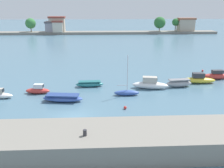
# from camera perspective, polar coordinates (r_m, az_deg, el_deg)

# --- Properties ---
(ground_plane) EXTENTS (400.00, 400.00, 0.00)m
(ground_plane) POSITION_cam_1_polar(r_m,az_deg,el_deg) (28.43, -8.69, -7.61)
(ground_plane) COLOR slate
(seawall_embankment) EXTENTS (77.17, 5.31, 1.99)m
(seawall_embankment) POSITION_cam_1_polar(r_m,az_deg,el_deg) (21.88, -10.57, -13.08)
(seawall_embankment) COLOR gray
(seawall_embankment) RESTS_ON ground
(mooring_bollard) EXTENTS (0.31, 0.31, 0.52)m
(mooring_bollard) POSITION_cam_1_polar(r_m,az_deg,el_deg) (20.43, -6.33, -11.20)
(mooring_bollard) COLOR #2D2D33
(mooring_bollard) RESTS_ON seawall_embankment
(moored_boat_1) EXTENTS (3.55, 1.47, 1.40)m
(moored_boat_1) POSITION_cam_1_polar(r_m,az_deg,el_deg) (36.76, -16.87, -1.37)
(moored_boat_1) COLOR #C63833
(moored_boat_1) RESTS_ON ground
(moored_boat_2) EXTENTS (5.45, 2.23, 0.96)m
(moored_boat_2) POSITION_cam_1_polar(r_m,az_deg,el_deg) (32.99, -11.40, -3.22)
(moored_boat_2) COLOR #3856A8
(moored_boat_2) RESTS_ON ground
(moored_boat_3) EXTENTS (4.31, 1.44, 0.87)m
(moored_boat_3) POSITION_cam_1_polar(r_m,az_deg,el_deg) (38.30, -5.24, 0.01)
(moored_boat_3) COLOR teal
(moored_boat_3) RESTS_ON ground
(moored_boat_4) EXTENTS (3.57, 1.18, 5.75)m
(moored_boat_4) POSITION_cam_1_polar(r_m,az_deg,el_deg) (34.52, 3.42, -1.97)
(moored_boat_4) COLOR #3856A8
(moored_boat_4) RESTS_ON ground
(moored_boat_5) EXTENTS (5.64, 2.54, 1.84)m
(moored_boat_5) POSITION_cam_1_polar(r_m,az_deg,el_deg) (37.64, 8.86, -0.06)
(moored_boat_5) COLOR white
(moored_boat_5) RESTS_ON ground
(moored_boat_6) EXTENTS (4.11, 1.56, 1.22)m
(moored_boat_6) POSITION_cam_1_polar(r_m,az_deg,el_deg) (39.34, 15.32, 0.17)
(moored_boat_6) COLOR #9E9EA3
(moored_boat_6) RESTS_ON ground
(moored_boat_7) EXTENTS (5.47, 2.14, 1.67)m
(moored_boat_7) POSITION_cam_1_polar(r_m,az_deg,el_deg) (42.29, 19.50, 1.02)
(moored_boat_7) COLOR yellow
(moored_boat_7) RESTS_ON ground
(moored_boat_8) EXTENTS (4.61, 1.31, 1.60)m
(moored_boat_8) POSITION_cam_1_polar(r_m,az_deg,el_deg) (45.55, 23.03, 1.80)
(moored_boat_8) COLOR #C63833
(moored_boat_8) RESTS_ON ground
(mooring_buoy_0) EXTENTS (0.39, 0.39, 0.39)m
(mooring_buoy_0) POSITION_cam_1_polar(r_m,az_deg,el_deg) (49.90, 20.32, 2.93)
(mooring_buoy_0) COLOR red
(mooring_buoy_0) RESTS_ON ground
(mooring_buoy_1) EXTENTS (0.39, 0.39, 0.39)m
(mooring_buoy_1) POSITION_cam_1_polar(r_m,az_deg,el_deg) (30.10, 3.07, -5.50)
(mooring_buoy_1) COLOR red
(mooring_buoy_1) RESTS_ON ground
(distant_shoreline) EXTENTS (109.27, 6.96, 7.49)m
(distant_shoreline) POSITION_cam_1_polar(r_m,az_deg,el_deg) (109.95, -2.38, 12.87)
(distant_shoreline) COLOR gray
(distant_shoreline) RESTS_ON ground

